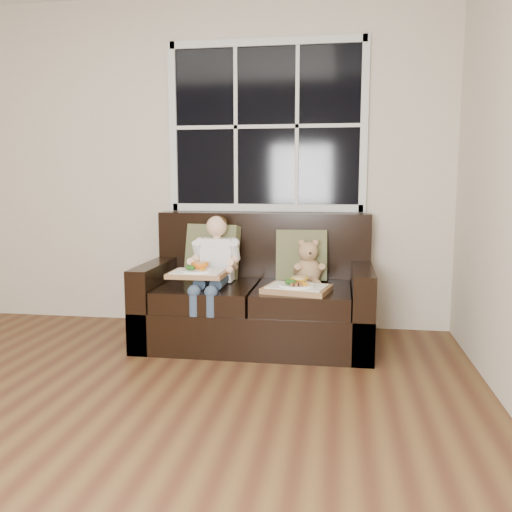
% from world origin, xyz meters
% --- Properties ---
extents(ground, '(5.00, 5.00, 0.00)m').
position_xyz_m(ground, '(0.00, 0.00, 0.00)').
color(ground, brown).
rests_on(ground, ground).
extents(window_back, '(1.62, 0.04, 1.37)m').
position_xyz_m(window_back, '(0.74, 2.48, 1.65)').
color(window_back, black).
rests_on(window_back, room_walls).
extents(loveseat, '(1.70, 0.92, 0.96)m').
position_xyz_m(loveseat, '(0.74, 2.02, 0.31)').
color(loveseat, black).
rests_on(loveseat, ground).
extents(pillow_left, '(0.45, 0.27, 0.43)m').
position_xyz_m(pillow_left, '(0.36, 2.17, 0.66)').
color(pillow_left, '#65663F').
rests_on(pillow_left, loveseat).
extents(pillow_right, '(0.40, 0.21, 0.40)m').
position_xyz_m(pillow_right, '(1.06, 2.17, 0.64)').
color(pillow_right, '#65663F').
rests_on(pillow_right, loveseat).
extents(child, '(0.34, 0.58, 0.78)m').
position_xyz_m(child, '(0.43, 1.90, 0.62)').
color(child, white).
rests_on(child, loveseat).
extents(teddy_bear, '(0.23, 0.28, 0.35)m').
position_xyz_m(teddy_bear, '(1.12, 2.03, 0.59)').
color(teddy_bear, tan).
rests_on(teddy_bear, loveseat).
extents(tray_left, '(0.40, 0.30, 0.09)m').
position_xyz_m(tray_left, '(0.36, 1.70, 0.58)').
color(tray_left, '#946743').
rests_on(tray_left, child).
extents(tray_right, '(0.50, 0.42, 0.10)m').
position_xyz_m(tray_right, '(1.06, 1.73, 0.48)').
color(tray_right, '#946743').
rests_on(tray_right, loveseat).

